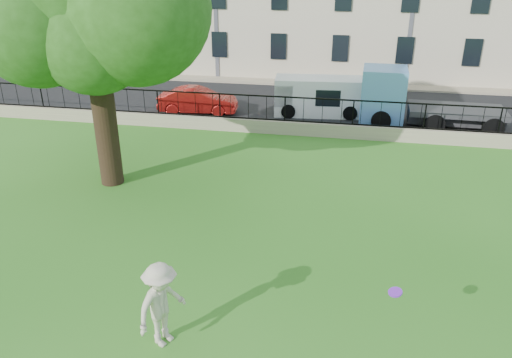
% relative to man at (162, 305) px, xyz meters
% --- Properties ---
extents(ground, '(120.00, 120.00, 0.00)m').
position_rel_man_xyz_m(ground, '(0.52, 1.84, -0.94)').
color(ground, '#266618').
rests_on(ground, ground).
extents(retaining_wall, '(50.00, 0.40, 0.60)m').
position_rel_man_xyz_m(retaining_wall, '(0.52, 13.84, -0.64)').
color(retaining_wall, gray).
rests_on(retaining_wall, ground).
extents(iron_railing, '(50.00, 0.05, 1.13)m').
position_rel_man_xyz_m(iron_railing, '(0.52, 13.84, 0.21)').
color(iron_railing, black).
rests_on(iron_railing, retaining_wall).
extents(street, '(60.00, 9.00, 0.01)m').
position_rel_man_xyz_m(street, '(0.52, 18.54, -0.94)').
color(street, black).
rests_on(street, ground).
extents(sidewalk, '(60.00, 1.40, 0.12)m').
position_rel_man_xyz_m(sidewalk, '(0.52, 23.74, -0.88)').
color(sidewalk, gray).
rests_on(sidewalk, ground).
extents(man, '(1.15, 1.40, 1.89)m').
position_rel_man_xyz_m(man, '(0.00, 0.00, 0.00)').
color(man, beige).
rests_on(man, ground).
extents(frisbee, '(0.34, 0.35, 0.12)m').
position_rel_man_xyz_m(frisbee, '(4.52, 0.58, 0.53)').
color(frisbee, purple).
extents(red_sedan, '(4.11, 1.82, 1.31)m').
position_rel_man_xyz_m(red_sedan, '(-4.29, 16.24, -0.29)').
color(red_sedan, '#A51814').
rests_on(red_sedan, street).
extents(white_van, '(4.58, 2.12, 1.87)m').
position_rel_man_xyz_m(white_van, '(1.80, 17.24, -0.01)').
color(white_van, white).
rests_on(white_van, street).
extents(blue_truck, '(6.41, 2.45, 2.66)m').
position_rel_man_xyz_m(blue_truck, '(7.02, 16.24, 0.39)').
color(blue_truck, '#609BE2').
rests_on(blue_truck, street).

